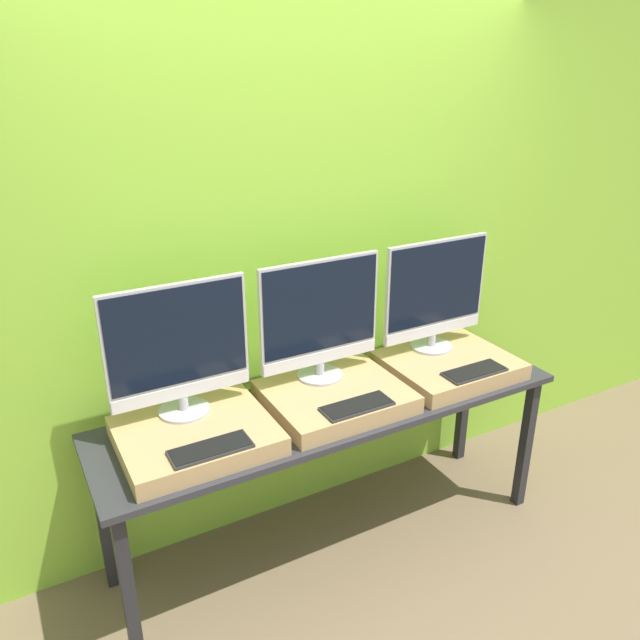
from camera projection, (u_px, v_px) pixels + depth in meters
ground_plane at (365, 579)px, 2.90m from camera, size 12.00×12.00×0.00m
wall_back at (295, 273)px, 2.94m from camera, size 8.00×0.04×2.60m
workbench at (333, 418)px, 2.87m from camera, size 2.17×0.61×0.79m
wooden_riser_left at (196, 436)px, 2.52m from camera, size 0.61×0.51×0.08m
monitor_left at (178, 348)px, 2.50m from camera, size 0.59×0.21×0.57m
keyboard_left at (211, 449)px, 2.35m from camera, size 0.31×0.13×0.01m
wooden_riser_center at (335, 397)px, 2.81m from camera, size 0.61×0.51×0.08m
monitor_center at (320, 317)px, 2.79m from camera, size 0.59×0.21×0.57m
keyboard_center at (357, 406)px, 2.64m from camera, size 0.31×0.13×0.01m
wooden_riser_right at (448, 365)px, 3.10m from camera, size 0.61×0.51×0.08m
monitor_right at (435, 293)px, 3.08m from camera, size 0.59×0.21×0.57m
keyboard_right at (474, 371)px, 2.93m from camera, size 0.31×0.13×0.01m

